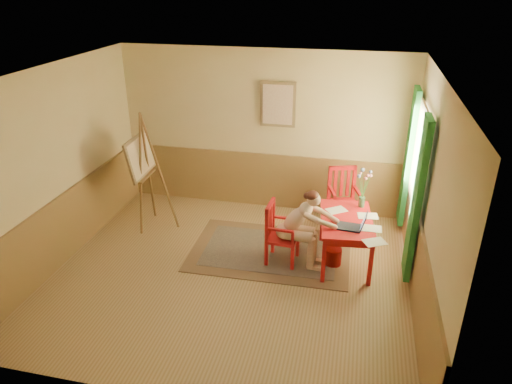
% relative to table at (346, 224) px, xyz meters
% --- Properties ---
extents(room, '(5.04, 4.54, 2.84)m').
position_rel_table_xyz_m(room, '(-1.55, -0.65, 0.77)').
color(room, tan).
rests_on(room, ground).
extents(wainscot, '(5.00, 4.50, 1.00)m').
position_rel_table_xyz_m(wainscot, '(-1.55, 0.14, -0.13)').
color(wainscot, '#997848').
rests_on(wainscot, room).
extents(window, '(0.12, 2.01, 2.20)m').
position_rel_table_xyz_m(window, '(0.87, 0.45, 0.71)').
color(window, white).
rests_on(window, room).
extents(wall_portrait, '(0.60, 0.05, 0.76)m').
position_rel_table_xyz_m(wall_portrait, '(-1.30, 1.55, 1.27)').
color(wall_portrait, '#8D734D').
rests_on(wall_portrait, room).
extents(rug, '(2.43, 1.65, 0.02)m').
position_rel_table_xyz_m(rug, '(-1.10, 0.03, -0.62)').
color(rug, '#8C7251').
rests_on(rug, room).
extents(table, '(0.85, 1.27, 0.72)m').
position_rel_table_xyz_m(table, '(0.00, 0.00, 0.00)').
color(table, red).
rests_on(table, room).
extents(chair_left, '(0.46, 0.44, 0.94)m').
position_rel_table_xyz_m(chair_left, '(-0.93, -0.19, -0.16)').
color(chair_left, red).
rests_on(chair_left, room).
extents(chair_back, '(0.58, 0.59, 1.04)m').
position_rel_table_xyz_m(chair_back, '(-0.09, 1.03, -0.11)').
color(chair_back, red).
rests_on(chair_back, room).
extents(figure, '(0.90, 0.40, 1.20)m').
position_rel_table_xyz_m(figure, '(-0.62, -0.21, 0.03)').
color(figure, '#D5AD96').
rests_on(figure, room).
extents(laptop, '(0.42, 0.27, 0.24)m').
position_rel_table_xyz_m(laptop, '(0.10, -0.26, 0.14)').
color(laptop, '#1E2338').
rests_on(laptop, table).
extents(papers, '(0.89, 1.13, 0.00)m').
position_rel_table_xyz_m(papers, '(0.21, -0.11, 0.09)').
color(papers, white).
rests_on(papers, table).
extents(vase, '(0.23, 0.29, 0.58)m').
position_rel_table_xyz_m(vase, '(0.19, 0.45, 0.35)').
color(vase, '#3F724C').
rests_on(vase, table).
extents(wastebasket, '(0.26, 0.26, 0.26)m').
position_rel_table_xyz_m(wastebasket, '(-0.15, -0.11, -0.50)').
color(wastebasket, '#B31412').
rests_on(wastebasket, room).
extents(easel, '(0.67, 0.87, 1.95)m').
position_rel_table_xyz_m(easel, '(-3.28, 0.43, 0.53)').
color(easel, brown).
rests_on(easel, room).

